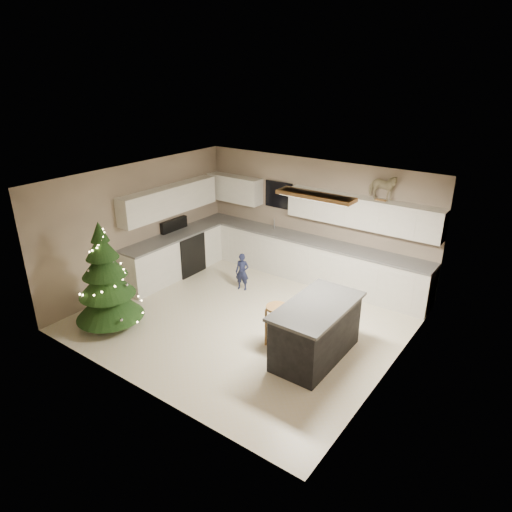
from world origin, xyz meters
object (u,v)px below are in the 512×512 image
(island, at_px, (316,331))
(christmas_tree, at_px, (106,284))
(toddler, at_px, (242,272))
(rocking_horse, at_px, (382,187))
(bar_stool, at_px, (277,316))

(island, relative_size, christmas_tree, 0.86)
(toddler, bearing_deg, rocking_horse, 11.78)
(bar_stool, bearing_deg, christmas_tree, -156.09)
(christmas_tree, distance_m, toddler, 2.79)
(toddler, bearing_deg, bar_stool, -56.25)
(bar_stool, bearing_deg, rocking_horse, 78.03)
(bar_stool, relative_size, rocking_horse, 1.26)
(toddler, distance_m, rocking_horse, 3.27)
(christmas_tree, distance_m, rocking_horse, 5.37)
(christmas_tree, bearing_deg, island, 20.55)
(island, height_order, rocking_horse, rocking_horse)
(rocking_horse, bearing_deg, bar_stool, 167.29)
(island, relative_size, toddler, 2.14)
(island, bearing_deg, bar_stool, -174.30)
(bar_stool, height_order, toddler, toddler)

